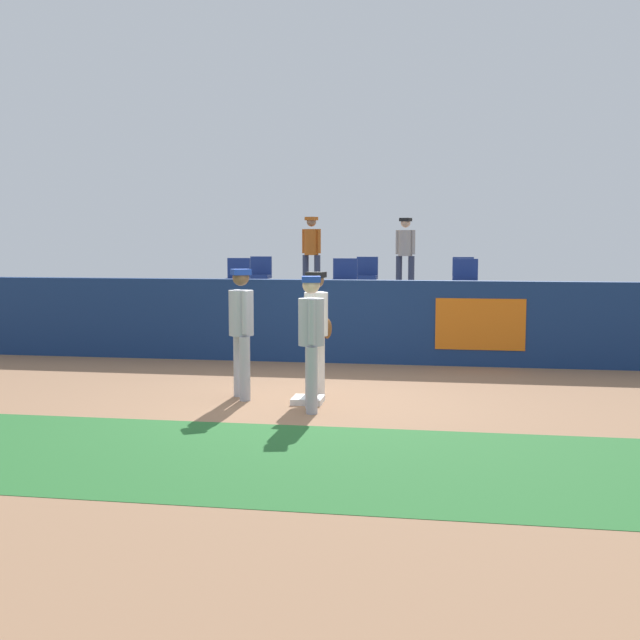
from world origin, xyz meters
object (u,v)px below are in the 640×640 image
Objects in this scene: seat_front_left at (237,277)px; seat_back_left at (260,273)px; first_base at (308,400)px; player_runner_visitor at (241,324)px; spectator_capped at (311,248)px; player_fielder_home at (317,325)px; seat_front_center at (344,277)px; seat_front_right at (466,278)px; player_coach_visitor at (311,333)px; spectator_hooded at (405,249)px; seat_back_center at (367,274)px; seat_back_right at (463,275)px.

seat_back_left is (0.02, 1.80, 0.00)m from seat_front_left.
seat_front_left is at bearing 115.00° from first_base.
seat_back_left reaches higher than player_runner_visitor.
seat_front_left reaches higher than player_runner_visitor.
spectator_capped reaches higher than seat_back_left.
seat_front_center is (-0.20, 4.46, 0.45)m from player_fielder_home.
seat_back_left is (-4.43, 1.80, 0.00)m from seat_front_right.
player_coach_visitor is 7.60m from seat_back_left.
player_coach_visitor is 2.01× the size of seat_back_left.
seat_front_right is 3.32m from spectator_hooded.
spectator_hooded is at bearing 57.89° from seat_back_center.
spectator_hooded is at bearing -176.73° from player_fielder_home.
seat_front_left and seat_front_center have the same top height.
seat_front_right is at bearing -89.75° from seat_back_right.
seat_front_left is 1.00× the size of seat_back_center.
spectator_hooded is at bearing 83.85° from first_base.
seat_back_right is (2.05, -0.00, -0.00)m from seat_back_center.
spectator_capped reaches higher than player_fielder_home.
seat_front_left and seat_back_center have the same top height.
seat_back_center reaches higher than player_coach_visitor.
seat_front_left is at bearing -90.60° from seat_back_left.
player_fielder_home is at bearing 173.06° from player_coach_visitor.
player_fielder_home is 7.58m from spectator_hooded.
seat_front_right is at bearing 117.36° from player_runner_visitor.
first_base is 0.48× the size of seat_back_center.
seat_back_center is (2.39, 1.80, 0.00)m from seat_front_left.
player_fielder_home is 6.28m from seat_back_center.
seat_back_right is at bearing 170.92° from player_fielder_home.
seat_front_left is (-2.34, 4.46, 0.45)m from player_fielder_home.
seat_back_right is at bearing -0.00° from seat_back_left.
player_fielder_home reaches higher than player_coach_visitor.
spectator_hooded is at bearing 113.23° from seat_front_right.
first_base is 0.23× the size of spectator_capped.
seat_front_center is 1.82m from seat_back_center.
spectator_capped reaches higher than seat_front_center.
seat_back_center is (-0.04, 7.20, 0.45)m from player_coach_visitor.
first_base is 0.48× the size of seat_front_left.
player_runner_visitor reaches higher than player_fielder_home.
seat_front_left is (-2.30, 4.93, 1.39)m from first_base.
seat_front_center reaches higher than player_coach_visitor.
seat_front_center is 2.78m from seat_back_left.
seat_back_left is at bearing 157.89° from seat_front_right.
seat_front_right is 0.49× the size of spectator_hooded.
player_fielder_home is 4.96m from seat_front_right.
seat_front_center is at bearing 0.01° from seat_front_left.
seat_front_right is at bearing 66.44° from first_base.
seat_back_right is at bearing 72.34° from first_base.
seat_back_center is (0.09, 6.73, 1.39)m from first_base.
first_base is 0.23× the size of player_fielder_home.
first_base is at bearing -113.56° from seat_front_right.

